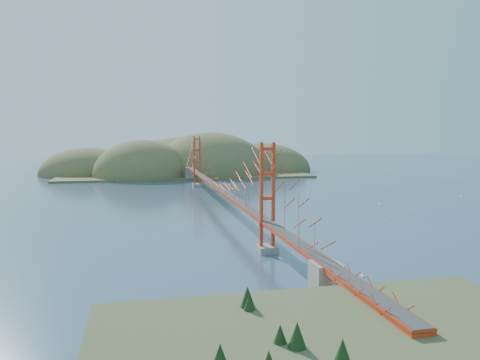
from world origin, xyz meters
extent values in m
plane|color=#334C66|center=(0.00, 0.00, 0.00)|extent=(320.00, 320.00, 0.00)
cube|color=gray|center=(0.00, -30.00, 0.35)|extent=(2.00, 2.40, 0.70)
cube|color=gray|center=(0.00, 30.00, 0.35)|extent=(2.00, 2.40, 0.70)
cube|color=red|center=(0.00, 0.00, 3.30)|extent=(1.40, 92.00, 0.16)
cube|color=red|center=(0.00, 0.00, 3.10)|extent=(1.33, 92.00, 0.24)
cube|color=#38383A|center=(0.00, 0.00, 3.40)|extent=(1.19, 92.00, 0.03)
cube|color=gray|center=(0.00, -46.00, 1.65)|extent=(2.00, 2.20, 3.30)
cube|color=gray|center=(0.00, 46.00, 1.65)|extent=(2.20, 2.60, 3.30)
cube|color=red|center=(0.00, -52.00, 3.30)|extent=(1.40, 12.00, 0.16)
cube|color=red|center=(0.00, -52.00, 3.05)|extent=(1.33, 12.00, 0.30)
cube|color=gray|center=(0.00, -56.00, 1.47)|extent=(0.50, 0.70, 2.95)
cube|color=gray|center=(0.00, -53.00, 1.47)|extent=(0.50, 0.70, 2.95)
cube|color=gray|center=(0.00, -50.00, 1.47)|extent=(0.50, 0.70, 2.95)
cube|color=gray|center=(0.00, -48.00, 1.47)|extent=(0.50, 0.70, 2.95)
cube|color=#59544C|center=(0.00, -48.50, 0.12)|extent=(9.00, 6.00, 0.24)
cube|color=maroon|center=(0.40, -47.80, 0.61)|extent=(3.70, 2.30, 0.75)
cube|color=gray|center=(0.40, -47.80, 1.04)|extent=(3.70, 2.30, 0.10)
cylinder|color=white|center=(0.40, -47.80, 1.49)|extent=(0.03, 0.03, 1.00)
cube|color=#41502D|center=(-4.00, -51.00, 0.90)|extent=(24.00, 3.00, 1.80)
cone|color=black|center=(-7.87, -56.78, 3.38)|extent=(0.54, 0.54, 0.77)
cone|color=black|center=(-6.93, -57.30, 3.62)|extent=(0.87, 0.87, 1.24)
cone|color=black|center=(-10.59, -52.67, 3.32)|extent=(0.45, 0.45, 0.64)
cone|color=black|center=(-10.18, -51.61, 3.61)|extent=(0.85, 0.85, 1.22)
cone|color=black|center=(-5.59, -54.25, 3.52)|extent=(0.73, 0.73, 1.05)
cone|color=black|center=(-4.09, -52.08, 3.38)|extent=(0.53, 0.53, 0.76)
cone|color=black|center=(-1.79, -55.94, 3.55)|extent=(0.77, 0.77, 1.10)
cone|color=black|center=(-6.13, -51.90, 3.57)|extent=(0.79, 0.79, 1.13)
cube|color=brown|center=(0.00, 64.00, 0.25)|extent=(70.00, 40.00, 0.60)
ellipsoid|color=brown|center=(-12.00, 56.00, 0.00)|extent=(28.00, 28.00, 21.00)
ellipsoid|color=brown|center=(8.00, 62.00, 0.00)|extent=(36.00, 36.00, 25.00)
ellipsoid|color=brown|center=(26.00, 70.00, 0.00)|extent=(32.00, 32.00, 18.00)
ellipsoid|color=brown|center=(-28.00, 68.00, 0.00)|extent=(28.00, 28.00, 16.00)
ellipsoid|color=brown|center=(2.00, 78.00, 0.00)|extent=(44.00, 44.00, 22.00)
cube|color=white|center=(30.31, -10.14, 0.05)|extent=(0.47, 0.48, 0.09)
cylinder|color=white|center=(30.31, -10.14, 0.33)|extent=(0.01, 0.01, 0.55)
cube|color=white|center=(41.23, 16.09, 0.06)|extent=(0.58, 0.27, 0.10)
cylinder|color=white|center=(41.23, 16.09, 0.37)|extent=(0.02, 0.02, 0.61)
cube|color=white|center=(28.44, 5.13, 0.06)|extent=(0.52, 0.44, 0.09)
cylinder|color=white|center=(28.44, 5.13, 0.34)|extent=(0.01, 0.01, 0.56)
cube|color=white|center=(27.45, 10.44, 0.06)|extent=(0.36, 0.55, 0.09)
cylinder|color=white|center=(27.45, 10.44, 0.34)|extent=(0.02, 0.02, 0.57)
cube|color=white|center=(9.85, 3.59, 0.07)|extent=(0.44, 0.65, 0.11)
cylinder|color=white|center=(9.85, 3.59, 0.41)|extent=(0.02, 0.02, 0.68)
cube|color=white|center=(48.98, 2.95, 0.07)|extent=(0.39, 0.65, 0.11)
cylinder|color=white|center=(48.98, 2.95, 0.41)|extent=(0.02, 0.02, 0.68)
cube|color=white|center=(30.26, 21.46, 0.06)|extent=(0.24, 0.56, 0.10)
cylinder|color=white|center=(30.26, 21.46, 0.36)|extent=(0.02, 0.02, 0.59)
cube|color=white|center=(12.24, 4.20, 0.05)|extent=(0.46, 0.46, 0.09)
cylinder|color=white|center=(12.24, 4.20, 0.32)|extent=(0.01, 0.01, 0.53)
cube|color=white|center=(28.89, 14.33, 0.06)|extent=(0.59, 0.33, 0.10)
cylinder|color=white|center=(28.89, 14.33, 0.37)|extent=(0.02, 0.02, 0.61)
cube|color=white|center=(31.12, 28.64, 0.05)|extent=(0.48, 0.43, 0.09)
cylinder|color=white|center=(31.12, 28.64, 0.32)|extent=(0.01, 0.01, 0.53)
cube|color=white|center=(27.41, -4.25, 0.06)|extent=(0.60, 0.27, 0.11)
cylinder|color=white|center=(27.41, -4.25, 0.38)|extent=(0.02, 0.02, 0.63)
cube|color=white|center=(22.49, -16.19, 0.05)|extent=(0.46, 0.44, 0.09)
cylinder|color=white|center=(22.49, -16.19, 0.31)|extent=(0.01, 0.01, 0.52)
cube|color=white|center=(40.24, 8.97, 0.06)|extent=(0.52, 0.53, 0.10)
cylinder|color=white|center=(40.24, 8.97, 0.37)|extent=(0.02, 0.02, 0.61)
cube|color=white|center=(32.28, -3.28, 0.07)|extent=(0.58, 0.57, 0.11)
cylinder|color=white|center=(32.28, -3.28, 0.40)|extent=(0.02, 0.02, 0.67)
cube|color=white|center=(6.00, -40.00, 0.06)|extent=(0.23, 0.56, 0.10)
cylinder|color=white|center=(6.00, -40.00, 0.36)|extent=(0.02, 0.02, 0.59)
camera|label=1|loc=(-13.23, -77.12, 12.86)|focal=35.00mm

